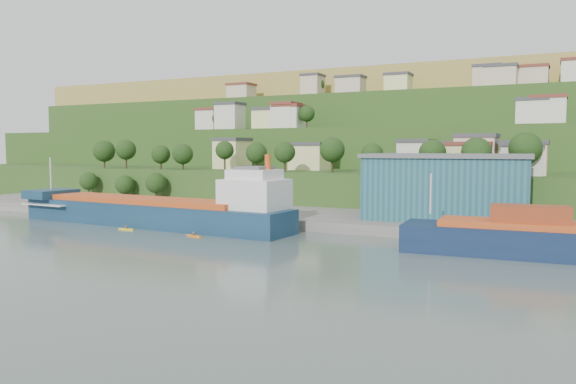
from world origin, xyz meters
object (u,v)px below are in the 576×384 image
Objects in this scene: warehouse at (447,186)px; kayak_orange at (194,235)px; caravan at (62,199)px; cargo_ship_near at (158,213)px.

warehouse reaches higher than kayak_orange.
caravan is 61.69m from kayak_orange.
kayak_orange is at bearing -37.57° from caravan.
caravan is 1.84× the size of kayak_orange.
cargo_ship_near is 17.62× the size of kayak_orange.
warehouse is at bearing 26.05° from cargo_ship_near.
warehouse is 96.93m from caravan.
cargo_ship_near is at bearing -34.63° from caravan.
warehouse reaches higher than cargo_ship_near.
kayak_orange is at bearing -25.21° from cargo_ship_near.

